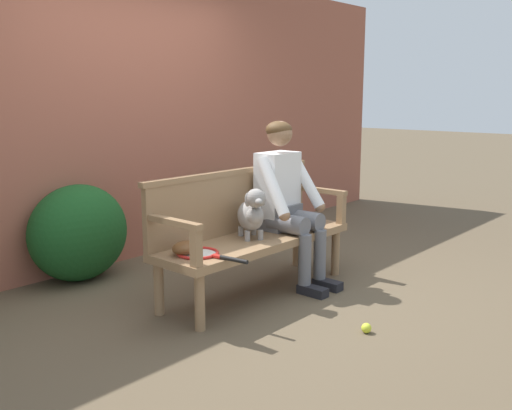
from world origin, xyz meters
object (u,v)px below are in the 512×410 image
at_px(tennis_racket, 201,254).
at_px(baseball_glove, 186,248).
at_px(person_seated, 286,197).
at_px(garden_bench, 256,244).
at_px(dog_on_bench, 252,213).
at_px(tennis_ball, 366,328).

distance_m(tennis_racket, baseball_glove, 0.11).
distance_m(person_seated, tennis_racket, 1.00).
bearing_deg(tennis_racket, person_seated, 1.97).
relative_size(garden_bench, tennis_racket, 3.02).
relative_size(dog_on_bench, baseball_glove, 1.82).
bearing_deg(baseball_glove, person_seated, -21.46).
bearing_deg(tennis_racket, dog_on_bench, 3.76).
relative_size(person_seated, dog_on_bench, 3.30).
relative_size(person_seated, tennis_ball, 19.95).
relative_size(dog_on_bench, tennis_ball, 6.05).
bearing_deg(tennis_ball, dog_on_bench, 87.61).
xyz_separation_m(dog_on_bench, baseball_glove, (-0.62, 0.06, -0.15)).
xyz_separation_m(person_seated, baseball_glove, (-1.02, 0.06, -0.23)).
relative_size(garden_bench, baseball_glove, 7.90).
height_order(garden_bench, tennis_ball, garden_bench).
xyz_separation_m(tennis_racket, baseball_glove, (-0.05, 0.09, 0.04)).
bearing_deg(person_seated, tennis_ball, -113.44).
bearing_deg(garden_bench, tennis_racket, -175.37).
height_order(garden_bench, dog_on_bench, dog_on_bench).
height_order(dog_on_bench, baseball_glove, dog_on_bench).
distance_m(dog_on_bench, tennis_ball, 1.20).
bearing_deg(tennis_ball, garden_bench, 84.25).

